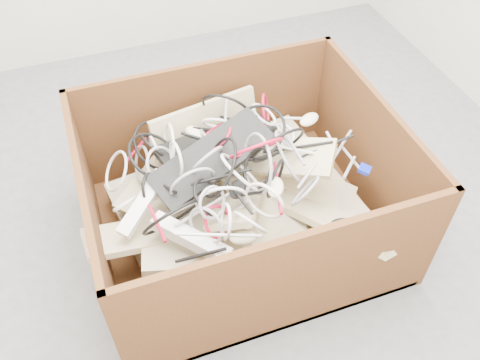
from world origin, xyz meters
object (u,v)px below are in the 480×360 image
object	(u,v)px
cardboard_box	(238,210)
vga_plug	(365,169)
power_strip_left	(143,203)
power_strip_right	(191,238)

from	to	relation	value
cardboard_box	vga_plug	size ratio (longest dim) A/B	26.10
cardboard_box	power_strip_left	size ratio (longest dim) A/B	4.25
cardboard_box	power_strip_right	world-z (taller)	cardboard_box
vga_plug	cardboard_box	bearing A→B (deg)	-150.73
vga_plug	power_strip_right	bearing A→B (deg)	-128.83
power_strip_left	power_strip_right	world-z (taller)	power_strip_left
cardboard_box	power_strip_left	distance (m)	0.43
power_strip_left	power_strip_right	distance (m)	0.23
cardboard_box	vga_plug	world-z (taller)	cardboard_box
cardboard_box	power_strip_right	xyz separation A→B (m)	(-0.25, -0.21, 0.18)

